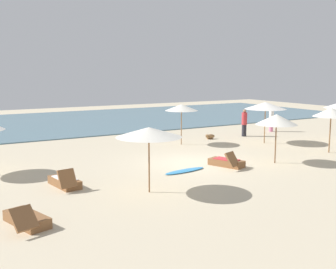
{
  "coord_description": "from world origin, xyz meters",
  "views": [
    {
      "loc": [
        -9.72,
        -14.53,
        3.96
      ],
      "look_at": [
        -0.36,
        1.39,
        1.1
      ],
      "focal_mm": 43.79,
      "sensor_mm": 36.0,
      "label": 1
    }
  ],
  "objects_px": {
    "umbrella_4": "(331,112)",
    "person_1": "(271,118)",
    "umbrella_1": "(149,132)",
    "dog": "(210,136)",
    "lounger_1": "(27,219)",
    "lounger_2": "(227,162)",
    "lounger_0": "(65,182)",
    "umbrella_2": "(181,108)",
    "person_2": "(244,123)",
    "umbrella_5": "(277,119)",
    "umbrella_3": "(265,106)",
    "surfboard": "(185,171)"
  },
  "relations": [
    {
      "from": "umbrella_3",
      "to": "umbrella_5",
      "type": "xyz_separation_m",
      "value": [
        -3.12,
        -3.94,
        -0.18
      ]
    },
    {
      "from": "umbrella_4",
      "to": "lounger_0",
      "type": "bearing_deg",
      "value": 177.24
    },
    {
      "from": "umbrella_4",
      "to": "lounger_1",
      "type": "distance_m",
      "value": 15.19
    },
    {
      "from": "lounger_1",
      "to": "umbrella_2",
      "type": "bearing_deg",
      "value": 39.29
    },
    {
      "from": "person_1",
      "to": "surfboard",
      "type": "xyz_separation_m",
      "value": [
        -10.88,
        -6.35,
        -0.89
      ]
    },
    {
      "from": "umbrella_3",
      "to": "dog",
      "type": "bearing_deg",
      "value": 124.2
    },
    {
      "from": "lounger_2",
      "to": "person_2",
      "type": "bearing_deg",
      "value": 44.33
    },
    {
      "from": "lounger_2",
      "to": "lounger_0",
      "type": "bearing_deg",
      "value": 176.35
    },
    {
      "from": "umbrella_1",
      "to": "person_1",
      "type": "height_order",
      "value": "umbrella_1"
    },
    {
      "from": "person_2",
      "to": "surfboard",
      "type": "bearing_deg",
      "value": -144.47
    },
    {
      "from": "umbrella_1",
      "to": "lounger_0",
      "type": "bearing_deg",
      "value": 137.14
    },
    {
      "from": "person_2",
      "to": "umbrella_5",
      "type": "bearing_deg",
      "value": -120.57
    },
    {
      "from": "umbrella_4",
      "to": "person_1",
      "type": "relative_size",
      "value": 1.23
    },
    {
      "from": "lounger_0",
      "to": "lounger_1",
      "type": "height_order",
      "value": "lounger_0"
    },
    {
      "from": "umbrella_1",
      "to": "dog",
      "type": "bearing_deg",
      "value": 43.49
    },
    {
      "from": "lounger_0",
      "to": "dog",
      "type": "height_order",
      "value": "lounger_0"
    },
    {
      "from": "umbrella_5",
      "to": "lounger_2",
      "type": "height_order",
      "value": "umbrella_5"
    },
    {
      "from": "lounger_1",
      "to": "dog",
      "type": "relative_size",
      "value": 2.75
    },
    {
      "from": "umbrella_3",
      "to": "surfboard",
      "type": "xyz_separation_m",
      "value": [
        -7.35,
        -3.26,
        -2.06
      ]
    },
    {
      "from": "umbrella_2",
      "to": "dog",
      "type": "bearing_deg",
      "value": 14.97
    },
    {
      "from": "lounger_2",
      "to": "lounger_1",
      "type": "bearing_deg",
      "value": -163.15
    },
    {
      "from": "umbrella_3",
      "to": "person_2",
      "type": "height_order",
      "value": "umbrella_3"
    },
    {
      "from": "umbrella_4",
      "to": "person_1",
      "type": "height_order",
      "value": "umbrella_4"
    },
    {
      "from": "umbrella_1",
      "to": "dog",
      "type": "distance_m",
      "value": 11.3
    },
    {
      "from": "lounger_0",
      "to": "umbrella_2",
      "type": "bearing_deg",
      "value": 32.18
    },
    {
      "from": "umbrella_2",
      "to": "umbrella_1",
      "type": "bearing_deg",
      "value": -129.0
    },
    {
      "from": "umbrella_4",
      "to": "dog",
      "type": "bearing_deg",
      "value": 113.11
    },
    {
      "from": "lounger_1",
      "to": "person_1",
      "type": "xyz_separation_m",
      "value": [
        17.55,
        9.12,
        0.75
      ]
    },
    {
      "from": "lounger_0",
      "to": "lounger_1",
      "type": "relative_size",
      "value": 0.95
    },
    {
      "from": "umbrella_5",
      "to": "dog",
      "type": "bearing_deg",
      "value": 78.64
    },
    {
      "from": "umbrella_2",
      "to": "person_1",
      "type": "xyz_separation_m",
      "value": [
        7.73,
        1.08,
        -1.1
      ]
    },
    {
      "from": "lounger_2",
      "to": "umbrella_4",
      "type": "bearing_deg",
      "value": -1.78
    },
    {
      "from": "umbrella_4",
      "to": "surfboard",
      "type": "bearing_deg",
      "value": 177.66
    },
    {
      "from": "lounger_1",
      "to": "person_2",
      "type": "distance_m",
      "value": 16.96
    },
    {
      "from": "umbrella_2",
      "to": "lounger_2",
      "type": "bearing_deg",
      "value": -101.97
    },
    {
      "from": "person_2",
      "to": "umbrella_3",
      "type": "bearing_deg",
      "value": -105.02
    },
    {
      "from": "lounger_0",
      "to": "dog",
      "type": "bearing_deg",
      "value": 28.59
    },
    {
      "from": "umbrella_4",
      "to": "lounger_2",
      "type": "height_order",
      "value": "umbrella_4"
    },
    {
      "from": "umbrella_5",
      "to": "lounger_0",
      "type": "distance_m",
      "value": 9.2
    },
    {
      "from": "dog",
      "to": "umbrella_1",
      "type": "bearing_deg",
      "value": -136.51
    },
    {
      "from": "lounger_1",
      "to": "lounger_2",
      "type": "distance_m",
      "value": 9.06
    },
    {
      "from": "umbrella_1",
      "to": "lounger_0",
      "type": "relative_size",
      "value": 1.28
    },
    {
      "from": "umbrella_2",
      "to": "umbrella_4",
      "type": "height_order",
      "value": "umbrella_4"
    },
    {
      "from": "umbrella_1",
      "to": "lounger_2",
      "type": "relative_size",
      "value": 1.24
    },
    {
      "from": "umbrella_4",
      "to": "umbrella_5",
      "type": "height_order",
      "value": "umbrella_4"
    },
    {
      "from": "umbrella_2",
      "to": "person_1",
      "type": "height_order",
      "value": "umbrella_2"
    },
    {
      "from": "lounger_1",
      "to": "umbrella_1",
      "type": "bearing_deg",
      "value": 13.65
    },
    {
      "from": "umbrella_2",
      "to": "lounger_0",
      "type": "bearing_deg",
      "value": -147.82
    },
    {
      "from": "lounger_2",
      "to": "surfboard",
      "type": "height_order",
      "value": "lounger_2"
    },
    {
      "from": "umbrella_2",
      "to": "umbrella_4",
      "type": "relative_size",
      "value": 0.99
    }
  ]
}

